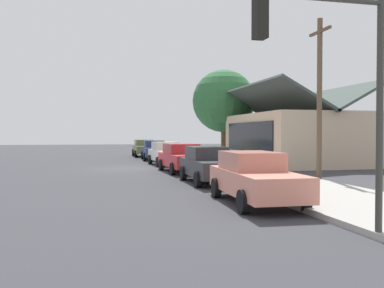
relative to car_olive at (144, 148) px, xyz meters
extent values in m
plane|color=#38383D|center=(13.84, -2.67, -0.81)|extent=(120.00, 120.00, 0.00)
cube|color=#A3A099|center=(13.84, 2.93, -0.73)|extent=(60.00, 4.20, 0.16)
cube|color=olive|center=(0.11, 0.00, -0.13)|extent=(4.52, 1.86, 0.70)
cube|color=#61683C|center=(-0.34, 0.00, 0.50)|extent=(2.17, 1.62, 0.56)
cylinder|color=black|center=(1.51, 0.90, -0.48)|extent=(0.66, 0.23, 0.66)
cylinder|color=black|center=(1.50, -0.92, -0.48)|extent=(0.66, 0.23, 0.66)
cylinder|color=black|center=(-1.28, 0.92, -0.48)|extent=(0.66, 0.23, 0.66)
cylinder|color=black|center=(-1.30, -0.90, -0.48)|extent=(0.66, 0.23, 0.66)
cube|color=navy|center=(5.40, 0.21, -0.13)|extent=(4.67, 1.99, 0.70)
cube|color=navy|center=(4.94, 0.24, 0.50)|extent=(2.28, 1.66, 0.56)
cylinder|color=black|center=(6.86, 1.03, -0.48)|extent=(0.67, 0.25, 0.66)
cylinder|color=black|center=(6.77, -0.74, -0.48)|extent=(0.67, 0.25, 0.66)
cylinder|color=black|center=(4.02, 1.17, -0.48)|extent=(0.67, 0.25, 0.66)
cylinder|color=black|center=(3.93, -0.60, -0.48)|extent=(0.67, 0.25, 0.66)
cube|color=silver|center=(11.48, 0.20, -0.13)|extent=(4.43, 2.02, 0.70)
cube|color=beige|center=(11.05, 0.17, 0.50)|extent=(2.17, 1.68, 0.56)
cylinder|color=black|center=(12.77, 1.16, -0.48)|extent=(0.67, 0.26, 0.66)
cylinder|color=black|center=(12.87, -0.60, -0.48)|extent=(0.67, 0.26, 0.66)
cylinder|color=black|center=(10.09, 1.00, -0.48)|extent=(0.67, 0.26, 0.66)
cylinder|color=black|center=(10.19, -0.76, -0.48)|extent=(0.67, 0.26, 0.66)
cube|color=red|center=(16.96, 0.19, -0.13)|extent=(4.96, 2.07, 0.70)
cube|color=#A9272B|center=(16.48, 0.17, 0.50)|extent=(2.41, 1.74, 0.56)
cylinder|color=black|center=(18.44, 1.19, -0.48)|extent=(0.67, 0.25, 0.66)
cylinder|color=black|center=(18.51, -0.69, -0.48)|extent=(0.67, 0.25, 0.66)
cylinder|color=black|center=(15.41, 1.07, -0.48)|extent=(0.67, 0.25, 0.66)
cylinder|color=black|center=(15.49, -0.81, -0.48)|extent=(0.67, 0.25, 0.66)
cube|color=#2D3035|center=(22.41, 0.20, -0.13)|extent=(4.48, 1.73, 0.70)
cube|color=#27292D|center=(21.96, 0.20, 0.50)|extent=(2.16, 1.51, 0.56)
cylinder|color=black|center=(23.79, 1.06, -0.48)|extent=(0.66, 0.22, 0.66)
cylinder|color=black|center=(23.80, -0.65, -0.48)|extent=(0.66, 0.22, 0.66)
cylinder|color=black|center=(21.01, 1.05, -0.48)|extent=(0.66, 0.22, 0.66)
cylinder|color=black|center=(21.02, -0.66, -0.48)|extent=(0.66, 0.22, 0.66)
cube|color=#EA8C75|center=(28.02, 0.13, -0.13)|extent=(4.91, 1.94, 0.70)
cube|color=tan|center=(27.54, 0.15, 0.50)|extent=(2.39, 1.63, 0.56)
cylinder|color=black|center=(29.56, 0.94, -0.48)|extent=(0.67, 0.25, 0.66)
cylinder|color=black|center=(29.49, -0.80, -0.48)|extent=(0.67, 0.25, 0.66)
cylinder|color=black|center=(26.56, 1.07, -0.48)|extent=(0.67, 0.25, 0.66)
cylinder|color=black|center=(26.49, -0.68, -0.48)|extent=(0.67, 0.25, 0.66)
cube|color=#CCB293|center=(12.50, 9.33, 0.96)|extent=(10.43, 7.10, 3.55)
cube|color=black|center=(12.50, 5.74, 1.14)|extent=(8.34, 0.08, 1.99)
cube|color=#3F4C47|center=(12.50, 7.56, 3.68)|extent=(11.03, 3.85, 2.15)
cube|color=#3F4C47|center=(12.50, 11.11, 3.68)|extent=(11.03, 3.85, 2.15)
cylinder|color=brown|center=(5.50, 6.17, 0.93)|extent=(0.44, 0.44, 3.48)
sphere|color=#2D6638|center=(5.50, 6.17, 4.13)|extent=(5.33, 5.33, 5.33)
cylinder|color=#383833|center=(32.74, 0.93, 1.79)|extent=(0.14, 0.14, 5.20)
cube|color=black|center=(32.74, -1.67, 3.54)|extent=(0.28, 0.24, 0.80)
sphere|color=red|center=(32.59, -1.67, 3.80)|extent=(0.16, 0.16, 0.16)
sphere|color=yellow|center=(32.59, -1.67, 3.54)|extent=(0.16, 0.16, 0.16)
sphere|color=green|center=(32.59, -1.67, 3.28)|extent=(0.16, 0.16, 0.16)
cylinder|color=brown|center=(22.35, 5.53, 2.94)|extent=(0.24, 0.24, 7.50)
cube|color=brown|center=(22.35, 5.53, 6.09)|extent=(1.80, 0.12, 0.12)
cylinder|color=red|center=(15.03, 1.53, -0.38)|extent=(0.22, 0.22, 0.55)
sphere|color=red|center=(15.03, 1.53, -0.03)|extent=(0.18, 0.18, 0.18)
camera|label=1|loc=(40.29, -4.75, 1.35)|focal=39.84mm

